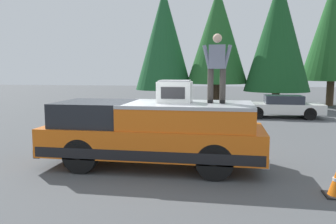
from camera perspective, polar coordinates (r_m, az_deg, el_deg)
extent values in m
plane|color=#4C4F51|center=(8.76, -3.37, -9.25)|extent=(90.00, 90.00, 0.00)
cube|color=orange|center=(8.70, -2.51, -4.61)|extent=(2.00, 5.50, 0.70)
cube|color=black|center=(8.74, -2.51, -5.85)|extent=(2.01, 5.39, 0.24)
cube|color=black|center=(9.03, -11.96, -0.15)|extent=(1.84, 1.87, 0.60)
cube|color=orange|center=(8.45, 3.31, -0.76)|extent=(1.92, 3.19, 0.52)
cube|color=#A8AAAF|center=(8.42, 3.32, 1.27)|extent=(1.94, 3.19, 0.08)
cube|color=#232326|center=(9.68, -18.34, -5.41)|extent=(1.96, 0.16, 0.20)
cube|color=#B2B5BA|center=(8.61, 15.41, -6.82)|extent=(1.96, 0.16, 0.20)
cylinder|color=black|center=(8.46, -14.45, -7.11)|extent=(0.30, 0.84, 0.84)
cylinder|color=black|center=(9.99, -10.47, -4.83)|extent=(0.30, 0.84, 0.84)
cylinder|color=black|center=(7.75, 7.86, -8.25)|extent=(0.30, 0.84, 0.84)
cylinder|color=black|center=(9.40, 8.21, -5.54)|extent=(0.30, 0.84, 0.84)
cube|color=silver|center=(8.51, 1.15, 3.36)|extent=(0.64, 0.84, 0.52)
cube|color=#2D2D30|center=(8.19, 0.82, 3.22)|extent=(0.01, 0.59, 0.29)
cube|color=#99999E|center=(8.49, 1.16, 5.25)|extent=(0.58, 0.76, 0.04)
cylinder|color=#423D38|center=(8.49, 9.17, 4.35)|extent=(0.15, 0.15, 0.84)
cube|color=black|center=(8.48, 9.12, 1.77)|extent=(0.26, 0.11, 0.08)
cylinder|color=#423D38|center=(8.50, 7.15, 4.39)|extent=(0.15, 0.15, 0.84)
cube|color=black|center=(8.49, 7.10, 1.81)|extent=(0.26, 0.11, 0.08)
cube|color=gray|center=(8.49, 8.24, 9.16)|extent=(0.24, 0.40, 0.58)
sphere|color=beige|center=(8.52, 8.30, 12.18)|extent=(0.22, 0.22, 0.22)
cylinder|color=gray|center=(8.46, 9.92, 9.14)|extent=(0.09, 0.23, 0.58)
cylinder|color=gray|center=(8.47, 6.56, 9.19)|extent=(0.09, 0.23, 0.58)
cube|color=white|center=(18.67, 18.48, 0.62)|extent=(1.64, 4.10, 0.50)
cube|color=#282D38|center=(18.64, 18.84, 2.02)|extent=(1.31, 1.89, 0.42)
cylinder|color=black|center=(17.83, 14.77, -0.12)|extent=(0.20, 0.62, 0.62)
cylinder|color=black|center=(19.25, 14.40, 0.40)|extent=(0.20, 0.62, 0.62)
cylinder|color=black|center=(18.23, 22.75, -0.28)|extent=(0.20, 0.62, 0.62)
cylinder|color=black|center=(19.63, 21.81, 0.24)|extent=(0.20, 0.62, 0.62)
cylinder|color=#4C3826|center=(26.14, 25.58, 2.88)|extent=(0.49, 0.49, 1.76)
cone|color=#235B28|center=(26.26, 26.11, 12.80)|extent=(4.10, 4.10, 7.32)
cylinder|color=#4C3826|center=(23.24, 17.63, 2.00)|extent=(0.50, 0.50, 1.11)
cone|color=#194C23|center=(23.28, 18.02, 12.32)|extent=(4.17, 4.17, 7.27)
cylinder|color=#4C3826|center=(23.81, 8.15, 2.92)|extent=(0.50, 0.50, 1.56)
cone|color=#235B28|center=(23.87, 8.32, 12.62)|extent=(4.15, 4.15, 6.50)
cylinder|color=#4C3826|center=(24.21, -0.67, 2.51)|extent=(0.48, 0.48, 1.11)
cone|color=#1E562D|center=(24.23, -0.68, 12.17)|extent=(3.99, 3.99, 7.05)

